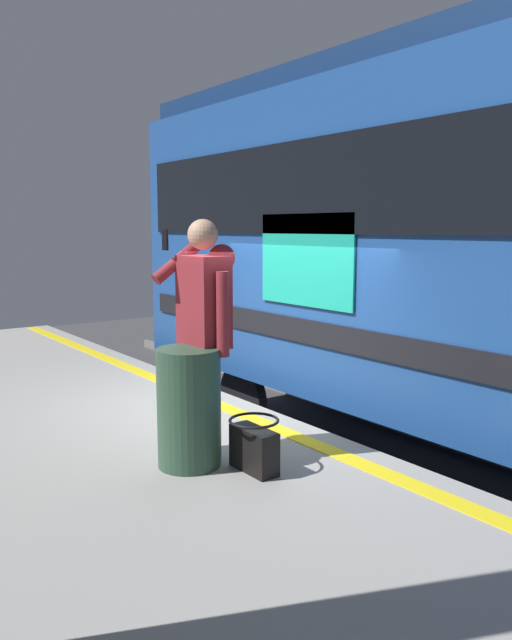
{
  "coord_description": "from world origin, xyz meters",
  "views": [
    {
      "loc": [
        -4.71,
        3.47,
        2.67
      ],
      "look_at": [
        -0.44,
        0.3,
        1.88
      ],
      "focal_mm": 34.96,
      "sensor_mm": 36.0,
      "label": 1
    }
  ],
  "objects": [
    {
      "name": "trash_bin",
      "position": [
        -0.99,
        1.3,
        1.41
      ],
      "size": [
        0.45,
        0.45,
        0.85
      ],
      "primitive_type": "cylinder",
      "color": "#2D4C38",
      "rests_on": "platform"
    },
    {
      "name": "handbag",
      "position": [
        -1.35,
        0.99,
        1.16
      ],
      "size": [
        0.39,
        0.35,
        0.38
      ],
      "color": "black",
      "rests_on": "platform"
    },
    {
      "name": "safety_line",
      "position": [
        0.0,
        0.3,
        0.99
      ],
      "size": [
        11.92,
        0.16,
        0.01
      ],
      "primitive_type": "cube",
      "color": "yellow",
      "rests_on": "platform"
    },
    {
      "name": "ground_plane",
      "position": [
        0.0,
        0.0,
        0.0
      ],
      "size": [
        24.2,
        24.2,
        0.0
      ],
      "primitive_type": "plane",
      "color": "#3D3D3F"
    },
    {
      "name": "track_rail_far",
      "position": [
        0.0,
        -2.78,
        0.08
      ],
      "size": [
        15.82,
        0.08,
        0.16
      ],
      "primitive_type": "cube",
      "color": "slate",
      "rests_on": "ground"
    },
    {
      "name": "passenger",
      "position": [
        -0.88,
        1.09,
        2.02
      ],
      "size": [
        0.57,
        0.55,
        1.75
      ],
      "color": "#383347",
      "rests_on": "platform"
    },
    {
      "name": "track_rail_near",
      "position": [
        0.0,
        -1.35,
        0.08
      ],
      "size": [
        15.82,
        0.08,
        0.16
      ],
      "primitive_type": "cube",
      "color": "slate",
      "rests_on": "ground"
    }
  ]
}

